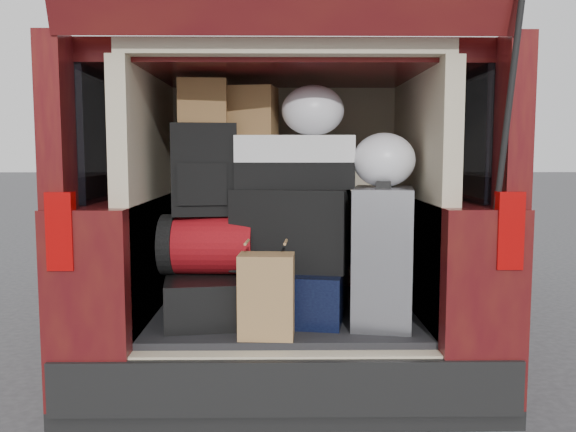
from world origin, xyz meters
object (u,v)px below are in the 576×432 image
Objects in this scene: kraft_bag at (266,296)px; backpack at (204,170)px; red_duffel at (208,244)px; black_hardshell at (207,297)px; black_soft_case at (291,228)px; navy_hardshell at (298,292)px; twotone_duffel at (295,162)px; silver_roller at (383,256)px.

backpack reaches higher than kraft_bag.
black_hardshell is at bearing -91.45° from red_duffel.
navy_hardshell is at bearing 21.28° from black_soft_case.
backpack is (-0.44, -0.01, 0.58)m from navy_hardshell.
kraft_bag is 0.68m from twotone_duffel.
backpack reaches higher than black_soft_case.
black_hardshell is 1.46× the size of kraft_bag.
navy_hardshell is at bearing 5.00° from red_duffel.
silver_roller reaches higher than black_hardshell.
kraft_bag is at bearing -146.42° from silver_roller.
black_hardshell is 1.22× the size of backpack.
silver_roller is at bearing -19.87° from twotone_duffel.
backpack is (-0.29, 0.34, 0.52)m from kraft_bag.
backpack reaches higher than twotone_duffel.
red_duffel is 0.40m from black_soft_case.
red_duffel reaches higher than navy_hardshell.
black_soft_case is (-0.41, 0.12, 0.11)m from silver_roller.
kraft_bag is (-0.52, -0.22, -0.13)m from silver_roller.
twotone_duffel is (0.12, 0.37, 0.55)m from kraft_bag.
red_duffel is 0.78× the size of twotone_duffel.
navy_hardshell is (0.43, 0.05, 0.01)m from black_hardshell.
black_hardshell is at bearing -167.54° from twotone_duffel.
black_soft_case is (0.39, 0.01, 0.07)m from red_duffel.
red_duffel is (-0.28, 0.33, 0.17)m from kraft_bag.
backpack is (-0.81, 0.12, 0.38)m from silver_roller.
black_soft_case reaches higher than red_duffel.
navy_hardshell is at bearing 71.41° from kraft_bag.
black_soft_case is at bearing 174.32° from silver_roller.
backpack is (-0.01, 0.04, 0.59)m from black_hardshell.
kraft_bag reaches higher than navy_hardshell.
kraft_bag is 0.46m from red_duffel.
black_hardshell is 0.24m from red_duffel.
black_soft_case is at bearing -1.88° from black_hardshell.
red_duffel is at bearing -172.27° from twotone_duffel.
twotone_duffel is at bearing 78.45° from black_soft_case.
navy_hardshell is 0.86× the size of silver_roller.
black_hardshell is 0.50m from black_soft_case.
navy_hardshell is 1.01× the size of black_soft_case.
red_duffel is 1.00× the size of backpack.
red_duffel is (-0.80, 0.11, 0.04)m from silver_roller.
backpack is at bearing 134.98° from kraft_bag.
silver_roller is 1.74× the size of kraft_bag.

